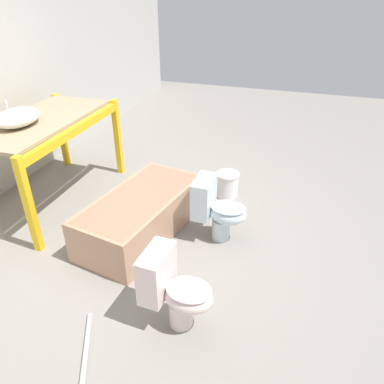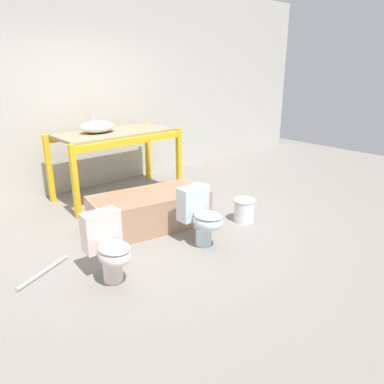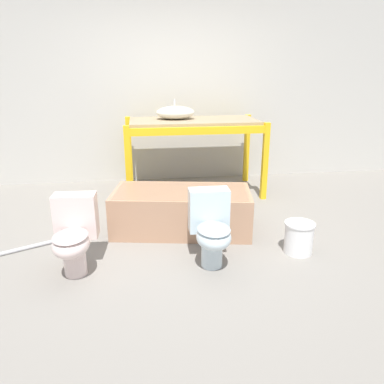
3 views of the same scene
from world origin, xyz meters
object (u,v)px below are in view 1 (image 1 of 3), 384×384
Objects in this scene: bathtub_main at (141,212)px; bucket_white at (227,184)px; sink_basin at (18,117)px; toilet_near at (174,288)px; toilet_far at (217,208)px.

bathtub_main is 5.11× the size of bucket_white.
sink_basin is 2.43m from toilet_near.
toilet_far is at bearing -174.31° from bucket_white.
bucket_white is (0.94, -2.00, -0.93)m from sink_basin.
bucket_white is at bearing 5.08° from toilet_near.
toilet_far is (0.09, -2.08, -0.74)m from sink_basin.
sink_basin is 0.34× the size of bathtub_main.
bathtub_main reaches higher than bucket_white.
sink_basin is 1.57m from bathtub_main.
bucket_white is (1.99, 0.06, -0.19)m from toilet_near.
sink_basin is 0.79× the size of toilet_far.
sink_basin is at bearing 96.96° from bathtub_main.
toilet_near is at bearing 179.50° from toilet_far.
sink_basin is 1.71× the size of bucket_white.
sink_basin reaches higher than toilet_far.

